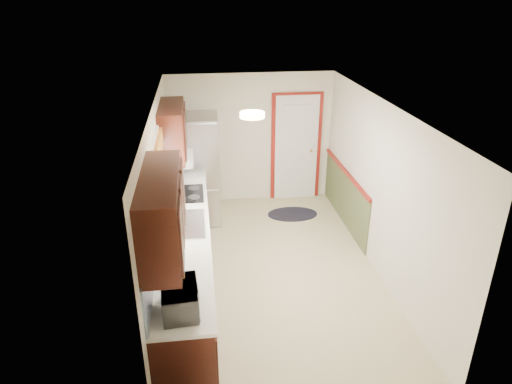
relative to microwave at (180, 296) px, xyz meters
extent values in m
cube|color=#BFB586|center=(1.20, 1.94, -1.11)|extent=(3.20, 5.20, 0.12)
cube|color=white|center=(1.20, 1.94, 1.29)|extent=(3.20, 5.20, 0.12)
cube|color=silver|center=(1.20, 4.44, 0.09)|extent=(3.20, 0.10, 2.40)
cube|color=silver|center=(1.20, -0.56, 0.09)|extent=(3.20, 0.10, 2.40)
cube|color=silver|center=(-0.30, 1.94, 0.09)|extent=(0.10, 5.20, 2.40)
cube|color=silver|center=(2.70, 1.94, 0.09)|extent=(0.10, 5.20, 2.40)
cube|color=#34120B|center=(0.00, 1.64, -0.66)|extent=(0.60, 4.00, 0.90)
cube|color=white|center=(0.01, 1.64, -0.19)|extent=(0.63, 4.00, 0.04)
cube|color=#5392CB|center=(-0.29, 1.64, 0.11)|extent=(0.02, 4.00, 0.55)
cube|color=#34120B|center=(-0.12, 0.34, 0.72)|extent=(0.35, 1.40, 0.75)
cube|color=#34120B|center=(-0.12, 3.04, 0.72)|extent=(0.35, 1.20, 0.75)
cube|color=white|center=(-0.29, 1.74, 0.51)|extent=(0.02, 1.00, 0.90)
cube|color=#B43B21|center=(-0.24, 1.74, 0.86)|extent=(0.05, 1.12, 0.24)
cube|color=#B7B7BC|center=(0.01, 1.74, -0.16)|extent=(0.52, 0.82, 0.02)
cube|color=white|center=(-0.07, 3.09, 0.27)|extent=(0.45, 0.60, 0.15)
cube|color=maroon|center=(2.05, 4.41, -0.11)|extent=(0.94, 0.05, 2.08)
cube|color=white|center=(2.05, 4.39, -0.11)|extent=(0.80, 0.04, 2.00)
cube|color=#48532F|center=(2.69, 3.29, -0.66)|extent=(0.02, 2.30, 0.90)
cube|color=maroon|center=(2.67, 3.29, -0.19)|extent=(0.04, 2.30, 0.06)
cylinder|color=#FFD88C|center=(0.90, 1.74, 1.25)|extent=(0.30, 0.30, 0.06)
imported|color=white|center=(0.00, 0.00, 0.00)|extent=(0.31, 0.52, 0.34)
cube|color=#B7B7BC|center=(0.18, 3.69, -0.18)|extent=(0.79, 0.74, 1.87)
cylinder|color=black|center=(-0.08, 3.29, -0.27)|extent=(0.02, 0.02, 1.31)
ellipsoid|color=black|center=(1.86, 3.66, -1.10)|extent=(0.92, 0.61, 0.01)
cube|color=black|center=(0.01, 2.69, -0.16)|extent=(0.53, 0.64, 0.02)
camera|label=1|loc=(0.25, -3.55, 2.64)|focal=32.00mm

